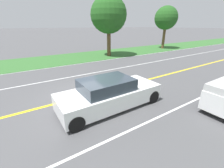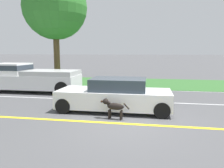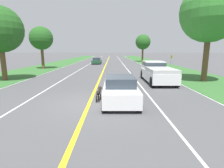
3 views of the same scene
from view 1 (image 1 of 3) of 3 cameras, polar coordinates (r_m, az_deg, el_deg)
The scene contains 10 objects.
ground_plane at distance 8.15m, azimuth -10.84°, elevation -4.69°, with size 400.00×400.00×0.00m, color #4C4C4F.
centre_divider_line at distance 8.14m, azimuth -10.84°, elevation -4.66°, with size 0.18×160.00×0.01m, color yellow.
lane_edge_line_left at distance 14.53m, azimuth -21.80°, elevation 5.89°, with size 0.14×160.00×0.01m, color white.
lane_dash_same_dir at distance 5.55m, azimuth 4.27°, elevation -18.27°, with size 0.10×160.00×0.01m, color white.
lane_dash_oncoming at distance 11.24m, azimuth -17.86°, elevation 2.11°, with size 0.10×160.00×0.01m, color white.
grass_verge_left at distance 17.40m, azimuth -24.00°, elevation 8.01°, with size 6.00×160.00×0.03m, color #33662D.
ego_car at distance 6.76m, azimuth -1.00°, elevation -3.83°, with size 1.84×4.69×1.39m.
dog at distance 7.72m, azimuth -6.42°, elevation -1.96°, with size 0.33×1.12×0.78m.
roadside_tree_left_near at distance 18.46m, azimuth -1.29°, elevation 24.80°, with size 4.08×4.08×6.66m.
roadside_tree_left_far at distance 25.96m, azimuth 19.89°, elevation 22.51°, with size 3.40×3.40×6.24m.
Camera 1 is at (6.83, -2.65, 3.55)m, focal length 24.00 mm.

